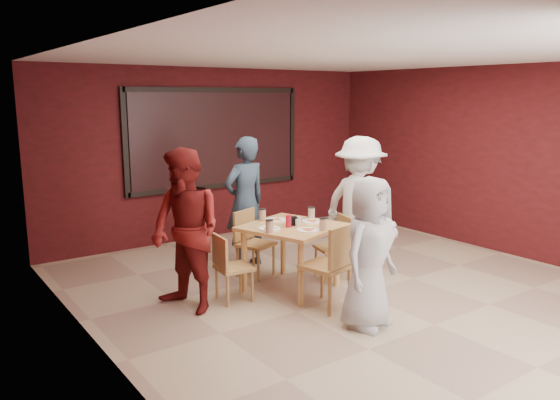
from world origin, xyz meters
TOP-DOWN VIEW (x-y plane):
  - floor at (0.00, 0.00)m, footprint 7.00×7.00m
  - window_blinds at (0.00, 3.45)m, footprint 3.00×0.02m
  - dining_table at (-0.57, 0.62)m, footprint 1.30×1.30m
  - chair_front at (-0.58, -0.15)m, footprint 0.56×0.56m
  - chair_back at (-0.68, 1.36)m, footprint 0.54×0.54m
  - chair_left at (-1.40, 0.71)m, footprint 0.42×0.42m
  - chair_right at (0.18, 0.62)m, footprint 0.49×0.49m
  - diner_front at (-0.59, -0.72)m, footprint 0.87×0.69m
  - diner_back at (-0.52, 1.75)m, footprint 0.70×0.49m
  - diner_left at (-1.90, 0.75)m, footprint 0.88×1.02m
  - diner_right at (0.59, 0.65)m, footprint 0.79×1.24m

SIDE VIEW (x-z plane):
  - floor at x=0.00m, z-range 0.00..0.00m
  - chair_left at x=-1.40m, z-range 0.05..0.85m
  - chair_right at x=0.18m, z-range 0.05..0.87m
  - chair_back at x=-0.68m, z-range 0.06..0.92m
  - chair_front at x=-0.58m, z-range 0.06..1.03m
  - dining_table at x=-0.57m, z-range 0.23..1.19m
  - diner_front at x=-0.59m, z-range 0.00..1.57m
  - diner_back at x=-0.52m, z-range 0.00..1.81m
  - diner_left at x=-1.90m, z-range 0.00..1.81m
  - diner_right at x=0.59m, z-range 0.00..1.83m
  - window_blinds at x=0.00m, z-range 0.90..2.40m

